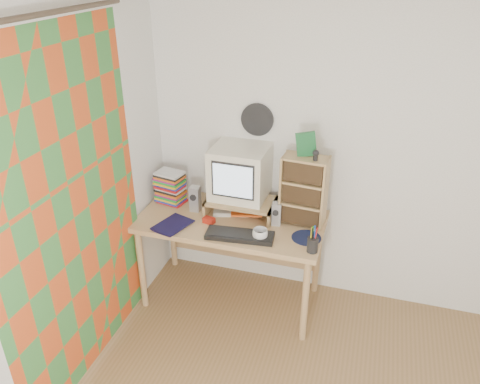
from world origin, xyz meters
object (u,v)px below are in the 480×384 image
Objects in this scene: dvd_stack at (170,185)px; cd_rack at (304,191)px; keyboard at (240,235)px; diary at (163,220)px; mug at (260,235)px; desk at (234,230)px; crt_monitor at (239,173)px.

cd_rack reaches higher than dvd_stack.
diary is (-0.61, 0.03, 0.01)m from keyboard.
keyboard is at bearing -176.25° from mug.
keyboard is at bearing -15.42° from dvd_stack.
cd_rack reaches higher than diary.
keyboard reaches higher than desk.
dvd_stack is 0.56× the size of cd_rack.
cd_rack reaches higher than crt_monitor.
desk is 3.38× the size of crt_monitor.
keyboard is at bearing -134.53° from cd_rack.
desk is 2.91× the size of keyboard.
diary is (0.07, -0.31, -0.12)m from dvd_stack.
dvd_stack reaches higher than mug.
desk is 12.89× the size of mug.
desk is at bearing -101.82° from crt_monitor.
desk is 0.43m from mug.
mug is 0.75m from diary.
dvd_stack reaches higher than desk.
keyboard is (0.12, -0.37, -0.30)m from crt_monitor.
desk is at bearing 5.45° from dvd_stack.
dvd_stack reaches higher than keyboard.
desk is 0.62m from dvd_stack.
desk is 5.75× the size of diary.
crt_monitor is at bearing 77.12° from desk.
mug is at bearing -2.12° from keyboard.
crt_monitor is 0.67m from diary.
diary reaches higher than keyboard.
crt_monitor is at bearing 179.52° from cd_rack.
keyboard is 0.61m from diary.
crt_monitor is at bearing 101.65° from keyboard.
mug is (0.26, -0.36, -0.27)m from crt_monitor.
desk is at bearing -170.75° from cd_rack.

